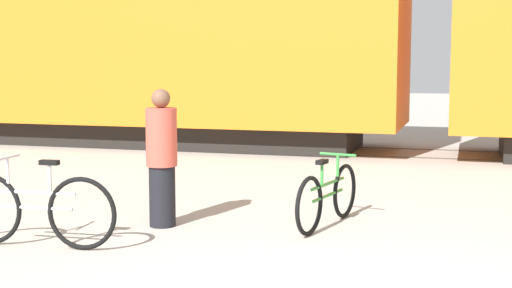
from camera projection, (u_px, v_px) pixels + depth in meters
freight_train at (430, 21)px, 14.62m from camera, size 53.19×3.14×5.31m
rail_near at (424, 158)px, 14.25m from camera, size 65.19×0.07×0.01m
rail_far at (428, 149)px, 15.61m from camera, size 65.19×0.07×0.01m
bicycle_silver at (34, 209)px, 7.37m from camera, size 1.82×0.46×0.95m
bicycle_green at (328, 196)px, 8.32m from camera, size 0.49×1.69×0.83m
person_in_red at (162, 159)px, 8.27m from camera, size 0.36×0.36×1.61m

